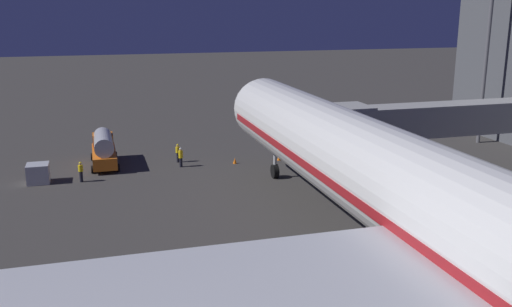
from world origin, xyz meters
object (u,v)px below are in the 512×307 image
at_px(ground_crew_near_nose_gear, 81,171).
at_px(traffic_cone_nose_port, 279,157).
at_px(traffic_cone_nose_starboard, 235,161).
at_px(ground_crew_by_belt_loader, 178,152).
at_px(fuel_tanker, 104,148).
at_px(baggage_container_far_row, 38,173).
at_px(jet_bridge, 425,120).
at_px(airliner_at_gate, 476,232).
at_px(ground_crew_under_port_wing, 181,156).
at_px(apron_floodlight_mast, 488,36).

height_order(ground_crew_near_nose_gear, traffic_cone_nose_port, ground_crew_near_nose_gear).
bearing_deg(traffic_cone_nose_starboard, ground_crew_near_nose_gear, 8.59).
xyz_separation_m(ground_crew_by_belt_loader, traffic_cone_nose_starboard, (-5.09, 1.97, -0.71)).
bearing_deg(ground_crew_near_nose_gear, fuel_tanker, -112.59).
height_order(baggage_container_far_row, ground_crew_near_nose_gear, ground_crew_near_nose_gear).
xyz_separation_m(jet_bridge, ground_crew_near_nose_gear, (27.03, -8.85, -4.52)).
xyz_separation_m(fuel_tanker, baggage_container_far_row, (5.49, 4.14, -0.83)).
relative_size(ground_crew_near_nose_gear, traffic_cone_nose_starboard, 3.22).
bearing_deg(traffic_cone_nose_port, ground_crew_near_nose_gear, 6.55).
xyz_separation_m(jet_bridge, traffic_cone_nose_starboard, (13.14, -10.95, -5.22)).
bearing_deg(baggage_container_far_row, airliner_at_gate, 122.50).
bearing_deg(ground_crew_near_nose_gear, traffic_cone_nose_port, -173.45).
bearing_deg(ground_crew_under_port_wing, airliner_at_gate, 102.73).
height_order(airliner_at_gate, baggage_container_far_row, airliner_at_gate).
bearing_deg(airliner_at_gate, apron_floodlight_mast, -127.65).
distance_m(fuel_tanker, baggage_container_far_row, 6.93).
xyz_separation_m(ground_crew_near_nose_gear, traffic_cone_nose_starboard, (-13.90, -2.10, -0.70)).
relative_size(baggage_container_far_row, traffic_cone_nose_port, 3.30).
distance_m(ground_crew_near_nose_gear, ground_crew_by_belt_loader, 9.70).
xyz_separation_m(traffic_cone_nose_port, traffic_cone_nose_starboard, (4.40, 0.00, 0.00)).
xyz_separation_m(airliner_at_gate, ground_crew_by_belt_loader, (7.29, -33.98, -4.41)).
xyz_separation_m(ground_crew_near_nose_gear, traffic_cone_nose_port, (-18.30, -2.10, -0.70)).
height_order(airliner_at_gate, fuel_tanker, airliner_at_gate).
xyz_separation_m(fuel_tanker, ground_crew_under_port_wing, (-6.77, 2.59, -0.63)).
relative_size(airliner_at_gate, traffic_cone_nose_starboard, 118.70).
xyz_separation_m(baggage_container_far_row, ground_crew_near_nose_gear, (-3.45, 0.77, 0.16)).
xyz_separation_m(airliner_at_gate, ground_crew_near_nose_gear, (16.10, -29.91, -4.42)).
distance_m(apron_floodlight_mast, traffic_cone_nose_port, 25.85).
bearing_deg(baggage_container_far_row, traffic_cone_nose_port, -176.51).
xyz_separation_m(jet_bridge, ground_crew_by_belt_loader, (18.23, -12.92, -4.51)).
bearing_deg(airliner_at_gate, fuel_tanker, -68.02).
height_order(jet_bridge, ground_crew_by_belt_loader, jet_bridge).
xyz_separation_m(jet_bridge, fuel_tanker, (24.99, -13.76, -3.85)).
height_order(apron_floodlight_mast, fuel_tanker, apron_floodlight_mast).
xyz_separation_m(airliner_at_gate, ground_crew_under_port_wing, (7.28, -32.24, -4.39)).
height_order(airliner_at_gate, apron_floodlight_mast, airliner_at_gate).
xyz_separation_m(baggage_container_far_row, ground_crew_by_belt_loader, (-12.25, -3.30, 0.17)).
distance_m(ground_crew_by_belt_loader, ground_crew_under_port_wing, 1.75).
distance_m(fuel_tanker, traffic_cone_nose_starboard, 12.26).
bearing_deg(jet_bridge, traffic_cone_nose_starboard, -39.81).
bearing_deg(jet_bridge, ground_crew_under_port_wing, -31.52).
distance_m(airliner_at_gate, fuel_tanker, 37.74).
bearing_deg(apron_floodlight_mast, airliner_at_gate, 52.35).
height_order(jet_bridge, ground_crew_under_port_wing, jet_bridge).
distance_m(apron_floodlight_mast, ground_crew_by_belt_loader, 34.43).
height_order(airliner_at_gate, ground_crew_near_nose_gear, airliner_at_gate).
relative_size(apron_floodlight_mast, ground_crew_under_port_wing, 10.84).
bearing_deg(ground_crew_by_belt_loader, ground_crew_under_port_wing, 90.43).
xyz_separation_m(fuel_tanker, ground_crew_by_belt_loader, (-6.76, 0.84, -0.66)).
bearing_deg(traffic_cone_nose_port, baggage_container_far_row, 3.49).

